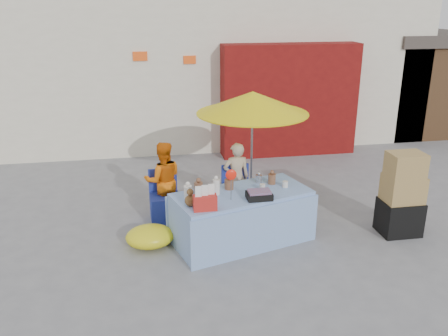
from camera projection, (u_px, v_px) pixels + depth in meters
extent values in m
plane|color=slate|center=(231.00, 242.00, 7.31)|extent=(80.00, 80.00, 0.00)
cube|color=silver|center=(183.00, 49.00, 13.06)|extent=(12.00, 5.00, 4.50)
cube|color=maroon|center=(289.00, 100.00, 11.14)|extent=(3.20, 0.60, 2.60)
cube|color=#4C331E|center=(414.00, 86.00, 13.56)|extent=(2.60, 3.00, 2.40)
cube|color=#3F3833|center=(421.00, 37.00, 13.11)|extent=(2.80, 3.20, 0.30)
cube|color=#FF5515|center=(140.00, 56.00, 10.49)|extent=(0.32, 0.04, 0.20)
cube|color=#FF5515|center=(190.00, 60.00, 10.70)|extent=(0.28, 0.04, 0.18)
cube|color=#7E9CC9|center=(242.00, 217.00, 7.22)|extent=(2.21, 1.45, 0.80)
cube|color=#7E9CC9|center=(257.00, 231.00, 6.83)|extent=(2.02, 0.62, 0.75)
cube|color=#7E9CC9|center=(228.00, 207.00, 7.63)|extent=(2.02, 0.62, 0.75)
cylinder|color=silver|center=(188.00, 192.00, 6.85)|extent=(0.15, 0.15, 0.19)
cylinder|color=brown|center=(199.00, 188.00, 7.04)|extent=(0.16, 0.16, 0.17)
cylinder|color=silver|center=(216.00, 187.00, 6.98)|extent=(0.13, 0.13, 0.24)
cylinder|color=brown|center=(229.00, 184.00, 7.20)|extent=(0.17, 0.17, 0.15)
cylinder|color=#B2B2B7|center=(259.00, 179.00, 7.44)|extent=(0.12, 0.12, 0.13)
cylinder|color=brown|center=(272.00, 179.00, 7.40)|extent=(0.15, 0.15, 0.16)
cylinder|color=silver|center=(262.00, 187.00, 7.16)|extent=(0.11, 0.11, 0.10)
cylinder|color=silver|center=(285.00, 184.00, 7.27)|extent=(0.11, 0.11, 0.10)
sphere|color=brown|center=(190.00, 201.00, 6.60)|extent=(0.16, 0.16, 0.16)
ellipsoid|color=red|center=(231.00, 175.00, 6.71)|extent=(0.17, 0.10, 0.16)
cube|color=red|center=(205.00, 203.00, 6.46)|extent=(0.35, 0.23, 0.21)
cube|color=black|center=(259.00, 196.00, 6.84)|extent=(0.42, 0.35, 0.10)
cube|color=navy|center=(165.00, 208.00, 7.96)|extent=(0.50, 0.48, 0.45)
cube|color=navy|center=(163.00, 180.00, 8.02)|extent=(0.48, 0.06, 0.40)
cube|color=navy|center=(238.00, 203.00, 8.17)|extent=(0.50, 0.48, 0.45)
cube|color=navy|center=(235.00, 175.00, 8.23)|extent=(0.48, 0.06, 0.40)
imported|color=orange|center=(163.00, 180.00, 7.95)|extent=(0.67, 0.53, 1.33)
imported|color=tan|center=(236.00, 178.00, 8.17)|extent=(0.47, 0.32, 1.26)
cylinder|color=gray|center=(252.00, 154.00, 8.24)|extent=(0.04, 0.04, 2.00)
cone|color=yellow|center=(253.00, 103.00, 7.94)|extent=(1.90, 1.90, 0.38)
cylinder|color=yellow|center=(252.00, 113.00, 8.00)|extent=(1.90, 1.90, 0.02)
cube|color=black|center=(399.00, 217.00, 7.51)|extent=(0.61, 0.50, 0.55)
cube|color=#AC8B4E|center=(403.00, 188.00, 7.35)|extent=(0.58, 0.44, 0.42)
cube|color=#AC8B4E|center=(406.00, 165.00, 7.19)|extent=(0.53, 0.40, 0.38)
ellipsoid|color=yellow|center=(150.00, 236.00, 7.13)|extent=(0.79, 0.66, 0.33)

